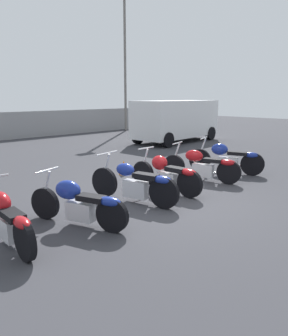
# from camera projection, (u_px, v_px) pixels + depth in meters

# --- Properties ---
(ground_plane) EXTENTS (60.00, 60.00, 0.00)m
(ground_plane) POSITION_uv_depth(u_px,v_px,m) (164.00, 200.00, 7.32)
(ground_plane) COLOR #38383D
(light_pole_right) EXTENTS (0.70, 0.35, 8.61)m
(light_pole_right) POSITION_uv_depth(u_px,v_px,m) (125.00, 54.00, 21.41)
(light_pole_right) COLOR slate
(light_pole_right) RESTS_ON ground_plane
(motorcycle_slot_0) EXTENTS (0.62, 2.06, 0.98)m
(motorcycle_slot_0) POSITION_uv_depth(u_px,v_px,m) (6.00, 219.00, 5.06)
(motorcycle_slot_0) COLOR black
(motorcycle_slot_0) RESTS_ON ground_plane
(motorcycle_slot_1) EXTENTS (0.88, 2.00, 0.97)m
(motorcycle_slot_1) POSITION_uv_depth(u_px,v_px,m) (78.00, 203.00, 5.82)
(motorcycle_slot_1) COLOR black
(motorcycle_slot_1) RESTS_ON ground_plane
(motorcycle_slot_2) EXTENTS (0.78, 2.23, 1.05)m
(motorcycle_slot_2) POSITION_uv_depth(u_px,v_px,m) (135.00, 183.00, 7.10)
(motorcycle_slot_2) COLOR black
(motorcycle_slot_2) RESTS_ON ground_plane
(motorcycle_slot_3) EXTENTS (0.55, 2.12, 1.03)m
(motorcycle_slot_3) POSITION_uv_depth(u_px,v_px,m) (166.00, 174.00, 7.90)
(motorcycle_slot_3) COLOR black
(motorcycle_slot_3) RESTS_ON ground_plane
(motorcycle_slot_4) EXTENTS (0.80, 2.20, 1.01)m
(motorcycle_slot_4) POSITION_uv_depth(u_px,v_px,m) (202.00, 165.00, 8.98)
(motorcycle_slot_4) COLOR black
(motorcycle_slot_4) RESTS_ON ground_plane
(motorcycle_slot_5) EXTENTS (0.95, 2.18, 1.05)m
(motorcycle_slot_5) POSITION_uv_depth(u_px,v_px,m) (227.00, 158.00, 9.88)
(motorcycle_slot_5) COLOR black
(motorcycle_slot_5) RESTS_ON ground_plane
(parked_van) EXTENTS (4.99, 2.24, 2.09)m
(parked_van) POSITION_uv_depth(u_px,v_px,m) (176.00, 119.00, 16.67)
(parked_van) COLOR white
(parked_van) RESTS_ON ground_plane
(traffic_cone_far) EXTENTS (0.30, 0.30, 0.42)m
(traffic_cone_far) POSITION_uv_depth(u_px,v_px,m) (124.00, 167.00, 9.76)
(traffic_cone_far) COLOR orange
(traffic_cone_far) RESTS_ON ground_plane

